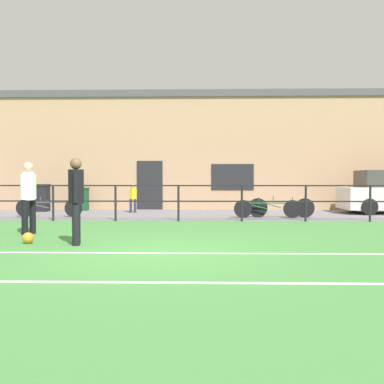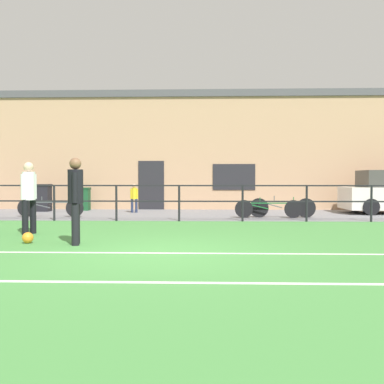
{
  "view_description": "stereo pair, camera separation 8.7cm",
  "coord_description": "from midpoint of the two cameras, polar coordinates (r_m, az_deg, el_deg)",
  "views": [
    {
      "loc": [
        0.82,
        -8.07,
        1.37
      ],
      "look_at": [
        0.51,
        3.1,
        1.02
      ],
      "focal_mm": 41.82,
      "sensor_mm": 36.0,
      "label": 1
    },
    {
      "loc": [
        0.9,
        -8.07,
        1.37
      ],
      "look_at": [
        0.51,
        3.1,
        1.02
      ],
      "focal_mm": 41.82,
      "sensor_mm": 36.0,
      "label": 2
    }
  ],
  "objects": [
    {
      "name": "bicycle_parked_0",
      "position": [
        16.24,
        -17.49,
        -1.9
      ],
      "size": [
        2.32,
        0.04,
        0.72
      ],
      "color": "black",
      "rests_on": "pavement_strip"
    },
    {
      "name": "player_goalkeeper",
      "position": [
        9.44,
        -14.37,
        -0.42
      ],
      "size": [
        0.31,
        0.48,
        1.78
      ],
      "rotation": [
        0.0,
        0.0,
        4.93
      ],
      "color": "black",
      "rests_on": "ground"
    },
    {
      "name": "ground",
      "position": [
        8.24,
        -4.04,
        -7.9
      ],
      "size": [
        60.0,
        44.0,
        0.04
      ],
      "primitive_type": "cube",
      "color": "#478C42"
    },
    {
      "name": "trash_bin_0",
      "position": [
        19.04,
        -18.43,
        -0.69
      ],
      "size": [
        0.66,
        0.56,
        1.1
      ],
      "color": "black",
      "rests_on": "pavement_strip"
    },
    {
      "name": "pavement_strip",
      "position": [
        16.65,
        -0.94,
        -2.88
      ],
      "size": [
        48.0,
        5.0,
        0.02
      ],
      "primitive_type": "cube",
      "color": "slate",
      "rests_on": "ground"
    },
    {
      "name": "bicycle_parked_3",
      "position": [
        15.52,
        11.6,
        -1.95
      ],
      "size": [
        2.25,
        0.04,
        0.75
      ],
      "color": "black",
      "rests_on": "pavement_strip"
    },
    {
      "name": "player_striker",
      "position": [
        11.55,
        -19.88,
        -0.15
      ],
      "size": [
        0.31,
        0.45,
        1.75
      ],
      "rotation": [
        0.0,
        0.0,
        1.18
      ],
      "color": "black",
      "rests_on": "ground"
    },
    {
      "name": "soccer_ball_match",
      "position": [
        9.98,
        -19.98,
        -5.51
      ],
      "size": [
        0.23,
        0.23,
        0.23
      ],
      "primitive_type": "sphere",
      "color": "orange",
      "rests_on": "ground"
    },
    {
      "name": "field_line_touchline",
      "position": [
        8.22,
        -4.05,
        -7.76
      ],
      "size": [
        36.0,
        0.11,
        0.0
      ],
      "primitive_type": "cube",
      "color": "white",
      "rests_on": "ground"
    },
    {
      "name": "clubhouse_facade",
      "position": [
        20.33,
        -0.41,
        5.19
      ],
      "size": [
        28.0,
        2.56,
        5.13
      ],
      "color": "tan",
      "rests_on": "ground"
    },
    {
      "name": "spectator_child",
      "position": [
        17.54,
        -7.25,
        -0.55
      ],
      "size": [
        0.31,
        0.2,
        1.12
      ],
      "rotation": [
        0.0,
        0.0,
        3.16
      ],
      "color": "#232D4C",
      "rests_on": "pavement_strip"
    },
    {
      "name": "field_line_hash",
      "position": [
        5.99,
        -6.41,
        -11.37
      ],
      "size": [
        36.0,
        0.11,
        0.0
      ],
      "primitive_type": "cube",
      "color": "white",
      "rests_on": "ground"
    },
    {
      "name": "trash_bin_1",
      "position": [
        19.14,
        -13.59,
        -0.85
      ],
      "size": [
        0.55,
        0.47,
        0.95
      ],
      "color": "#194C28",
      "rests_on": "pavement_strip"
    },
    {
      "name": "bicycle_parked_1",
      "position": [
        15.28,
        9.88,
        -2.09
      ],
      "size": [
        2.27,
        0.04,
        0.71
      ],
      "color": "black",
      "rests_on": "pavement_strip"
    },
    {
      "name": "perimeter_fence",
      "position": [
        14.11,
        -1.47,
        -0.72
      ],
      "size": [
        36.07,
        0.07,
        1.15
      ],
      "color": "black",
      "rests_on": "ground"
    }
  ]
}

